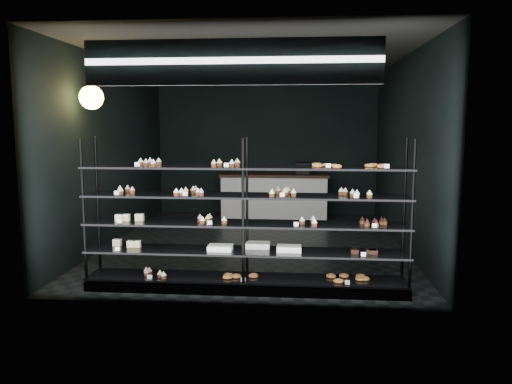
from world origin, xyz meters
The scene contains 5 objects.
room centered at (0.00, 0.00, 1.60)m, with size 5.01×6.01×3.20m.
display_shelf centered at (0.07, -2.45, 0.63)m, with size 4.00×0.50×1.91m.
signage centered at (0.00, -2.93, 2.75)m, with size 3.30×0.05×0.50m.
pendant_lamp centered at (-2.20, -1.52, 2.45)m, with size 0.34×0.34×0.90m.
service_counter centered at (0.22, 2.50, 0.50)m, with size 2.40×0.65×1.23m.
Camera 1 is at (0.75, -8.48, 2.08)m, focal length 35.00 mm.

